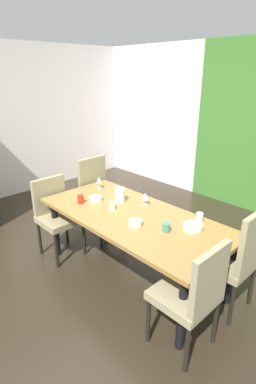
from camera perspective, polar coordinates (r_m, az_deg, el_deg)
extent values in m
cube|color=black|center=(3.64, -6.40, -13.37)|extent=(5.59, 5.61, 0.02)
cube|color=silver|center=(6.12, 4.41, 14.31)|extent=(2.28, 0.10, 2.57)
cube|color=olive|center=(3.04, 0.93, -4.70)|extent=(2.04, 0.95, 0.04)
cylinder|color=black|center=(4.05, -4.51, -3.52)|extent=(0.07, 0.07, 0.70)
cylinder|color=black|center=(3.04, 18.94, -14.19)|extent=(0.07, 0.07, 0.70)
cylinder|color=black|center=(3.68, -13.59, -6.88)|extent=(0.07, 0.07, 0.70)
cylinder|color=black|center=(2.52, 10.21, -21.77)|extent=(0.07, 0.07, 0.70)
cube|color=gray|center=(2.94, 18.24, -12.53)|extent=(0.44, 0.44, 0.07)
cube|color=gray|center=(2.73, 22.62, -9.05)|extent=(0.05, 0.42, 0.57)
cylinder|color=black|center=(3.03, 12.56, -16.73)|extent=(0.04, 0.04, 0.44)
cylinder|color=black|center=(3.29, 16.42, -13.58)|extent=(0.04, 0.04, 0.44)
cylinder|color=black|center=(2.89, 19.13, -19.67)|extent=(0.04, 0.04, 0.44)
cylinder|color=black|center=(3.17, 22.52, -16.03)|extent=(0.04, 0.04, 0.44)
cube|color=gray|center=(2.49, 10.59, -18.84)|extent=(0.44, 0.44, 0.07)
cube|color=gray|center=(2.25, 15.29, -16.07)|extent=(0.05, 0.42, 0.50)
cylinder|color=black|center=(2.63, 3.89, -23.17)|extent=(0.04, 0.04, 0.44)
cylinder|color=black|center=(2.85, 9.38, -19.20)|extent=(0.04, 0.04, 0.44)
cylinder|color=black|center=(2.48, 11.17, -27.34)|extent=(0.04, 0.04, 0.44)
cylinder|color=black|center=(2.71, 16.27, -22.57)|extent=(0.04, 0.04, 0.44)
cube|color=gray|center=(3.95, -4.86, -2.29)|extent=(0.44, 0.44, 0.07)
cube|color=gray|center=(3.98, -6.81, 2.43)|extent=(0.05, 0.42, 0.59)
cylinder|color=black|center=(4.04, -0.94, -5.61)|extent=(0.04, 0.04, 0.44)
cylinder|color=black|center=(3.82, -5.16, -7.41)|extent=(0.04, 0.04, 0.44)
cylinder|color=black|center=(4.29, -4.39, -3.91)|extent=(0.04, 0.04, 0.44)
cylinder|color=black|center=(4.09, -8.51, -5.47)|extent=(0.04, 0.04, 0.44)
cube|color=gray|center=(3.62, -12.83, -5.12)|extent=(0.44, 0.44, 0.07)
cube|color=gray|center=(3.68, -14.76, -0.81)|extent=(0.05, 0.42, 0.47)
cylinder|color=black|center=(3.69, -8.39, -8.74)|extent=(0.04, 0.04, 0.44)
cylinder|color=black|center=(3.52, -13.50, -10.77)|extent=(0.04, 0.04, 0.44)
cylinder|color=black|center=(3.97, -11.63, -6.63)|extent=(0.04, 0.04, 0.44)
cylinder|color=black|center=(3.81, -16.47, -8.38)|extent=(0.04, 0.04, 0.44)
cylinder|color=silver|center=(3.26, 3.29, -2.39)|extent=(0.06, 0.06, 0.00)
cylinder|color=silver|center=(3.25, 3.30, -1.86)|extent=(0.01, 0.01, 0.06)
cone|color=silver|center=(3.22, 3.33, -0.78)|extent=(0.08, 0.08, 0.07)
cylinder|color=silver|center=(3.73, -5.48, 0.72)|extent=(0.06, 0.06, 0.00)
cylinder|color=silver|center=(3.71, -5.50, 1.27)|extent=(0.01, 0.01, 0.07)
cone|color=silver|center=(3.69, -5.54, 2.32)|extent=(0.07, 0.07, 0.07)
cylinder|color=white|center=(3.37, -6.13, -1.24)|extent=(0.14, 0.14, 0.05)
cylinder|color=silver|center=(2.83, 1.43, -5.86)|extent=(0.13, 0.13, 0.05)
cylinder|color=white|center=(2.83, 12.23, -6.42)|extent=(0.18, 0.18, 0.05)
cylinder|color=white|center=(3.14, -3.02, -2.62)|extent=(0.07, 0.07, 0.08)
cylinder|color=silver|center=(2.96, 13.46, -4.71)|extent=(0.07, 0.07, 0.09)
cylinder|color=red|center=(3.31, -9.01, -1.37)|extent=(0.07, 0.07, 0.10)
cylinder|color=#377867|center=(2.73, 7.31, -6.70)|extent=(0.07, 0.07, 0.08)
cylinder|color=white|center=(3.30, -1.55, -0.54)|extent=(0.10, 0.10, 0.16)
cone|color=white|center=(3.25, -1.00, 0.34)|extent=(0.04, 0.04, 0.03)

